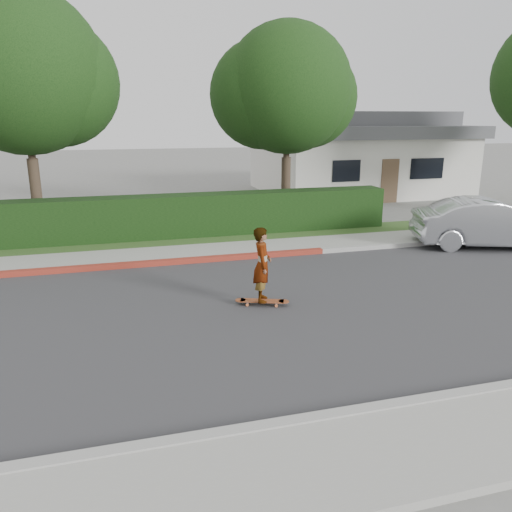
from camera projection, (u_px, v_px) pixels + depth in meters
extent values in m
plane|color=slate|center=(351.00, 303.00, 11.16)|extent=(120.00, 120.00, 0.00)
cube|color=#2D2D30|center=(351.00, 302.00, 11.16)|extent=(60.00, 8.00, 0.01)
cube|color=#9E9E99|center=(475.00, 394.00, 7.33)|extent=(60.00, 0.20, 0.15)
cube|color=#9E9E99|center=(290.00, 253.00, 14.94)|extent=(60.00, 0.20, 0.15)
cube|color=maroon|center=(118.00, 266.00, 13.65)|extent=(12.00, 0.21, 0.15)
cube|color=gray|center=(281.00, 246.00, 15.78)|extent=(60.00, 1.60, 0.12)
cube|color=#2D4C1E|center=(267.00, 236.00, 17.27)|extent=(60.00, 1.60, 0.10)
cube|color=black|center=(177.00, 217.00, 16.87)|extent=(15.00, 1.00, 1.50)
cylinder|color=#33261C|center=(37.00, 199.00, 16.75)|extent=(0.36, 0.36, 2.70)
cylinder|color=#33261C|center=(30.00, 137.00, 16.21)|extent=(0.24, 0.24, 2.25)
sphere|color=black|center=(22.00, 71.00, 15.67)|extent=(5.20, 5.20, 5.20)
sphere|color=black|center=(54.00, 83.00, 16.26)|extent=(4.16, 4.16, 4.16)
cylinder|color=#33261C|center=(286.00, 190.00, 19.56)|extent=(0.36, 0.36, 2.52)
cylinder|color=#33261C|center=(287.00, 141.00, 19.06)|extent=(0.24, 0.24, 2.10)
sphere|color=black|center=(287.00, 89.00, 18.55)|extent=(4.80, 4.80, 4.80)
sphere|color=black|center=(264.00, 94.00, 18.77)|extent=(4.08, 4.08, 4.08)
sphere|color=black|center=(307.00, 98.00, 19.14)|extent=(3.84, 3.84, 3.84)
cube|color=beige|center=(356.00, 164.00, 27.67)|extent=(10.00, 8.00, 3.00)
cube|color=#4C4C51|center=(358.00, 131.00, 27.19)|extent=(10.60, 8.60, 0.60)
cube|color=#4C4C51|center=(358.00, 120.00, 27.03)|extent=(8.40, 6.40, 0.80)
cube|color=black|center=(346.00, 171.00, 23.27)|extent=(1.40, 0.06, 1.00)
cube|color=black|center=(427.00, 169.00, 24.38)|extent=(1.80, 0.06, 1.00)
cube|color=brown|center=(390.00, 181.00, 24.01)|extent=(0.90, 0.06, 2.10)
cylinder|color=orange|center=(247.00, 305.00, 10.91)|extent=(0.07, 0.06, 0.06)
cylinder|color=orange|center=(248.00, 302.00, 11.08)|extent=(0.07, 0.06, 0.06)
cylinder|color=orange|center=(276.00, 306.00, 10.86)|extent=(0.07, 0.06, 0.06)
cylinder|color=orange|center=(277.00, 303.00, 11.03)|extent=(0.07, 0.06, 0.06)
cube|color=silver|center=(248.00, 301.00, 10.98)|extent=(0.12, 0.20, 0.03)
cube|color=silver|center=(276.00, 302.00, 10.93)|extent=(0.12, 0.20, 0.03)
cube|color=brown|center=(262.00, 301.00, 10.95)|extent=(0.97, 0.55, 0.02)
cylinder|color=brown|center=(241.00, 300.00, 10.99)|extent=(0.30, 0.30, 0.02)
cylinder|color=brown|center=(284.00, 301.00, 10.91)|extent=(0.30, 0.30, 0.02)
imported|color=white|center=(262.00, 265.00, 10.73)|extent=(0.54, 0.68, 1.64)
imported|color=#B7BABF|center=(490.00, 223.00, 15.74)|extent=(4.95, 3.07, 1.54)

